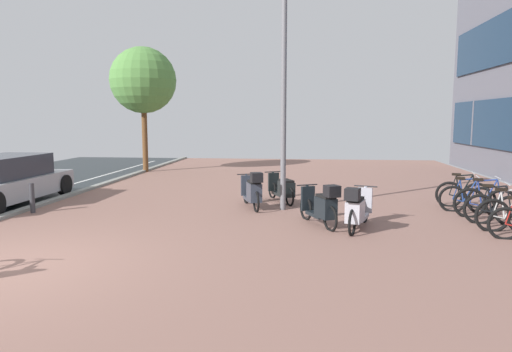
% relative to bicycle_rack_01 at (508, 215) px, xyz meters
% --- Properties ---
extents(ground, '(21.00, 40.00, 0.13)m').
position_rel_bicycle_rack_01_xyz_m(ground, '(-7.51, -3.35, -0.37)').
color(ground, '#1F2629').
extents(bicycle_rack_01, '(1.35, 0.48, 1.00)m').
position_rel_bicycle_rack_01_xyz_m(bicycle_rack_01, '(0.00, 0.00, 0.00)').
color(bicycle_rack_01, black).
rests_on(bicycle_rack_01, ground).
extents(bicycle_rack_02, '(1.32, 0.48, 0.97)m').
position_rel_bicycle_rack_01_xyz_m(bicycle_rack_02, '(0.00, 0.66, -0.01)').
color(bicycle_rack_02, black).
rests_on(bicycle_rack_02, ground).
extents(bicycle_rack_03, '(1.44, 0.48, 1.03)m').
position_rel_bicycle_rack_01_xyz_m(bicycle_rack_03, '(0.04, 1.33, 0.01)').
color(bicycle_rack_03, black).
rests_on(bicycle_rack_03, ground).
extents(bicycle_rack_04, '(1.34, 0.48, 0.96)m').
position_rel_bicycle_rack_01_xyz_m(bicycle_rack_04, '(-0.16, 1.99, -0.01)').
color(bicycle_rack_04, black).
rests_on(bicycle_rack_04, ground).
extents(bicycle_rack_05, '(1.36, 0.47, 0.98)m').
position_rel_bicycle_rack_01_xyz_m(bicycle_rack_05, '(-0.04, 2.65, -0.01)').
color(bicycle_rack_05, black).
rests_on(bicycle_rack_05, ground).
extents(scooter_near, '(0.85, 1.81, 1.00)m').
position_rel_bicycle_rack_01_xyz_m(scooter_near, '(-3.12, -0.20, 0.10)').
color(scooter_near, black).
rests_on(scooter_near, ground).
extents(scooter_mid, '(0.84, 1.72, 1.03)m').
position_rel_bicycle_rack_01_xyz_m(scooter_mid, '(-5.58, 1.87, 0.12)').
color(scooter_mid, black).
rests_on(scooter_mid, ground).
extents(scooter_far, '(0.93, 1.69, 0.83)m').
position_rel_bicycle_rack_01_xyz_m(scooter_far, '(-4.84, 2.83, 0.03)').
color(scooter_far, black).
rests_on(scooter_far, ground).
extents(scooter_extra, '(0.94, 1.57, 1.00)m').
position_rel_bicycle_rack_01_xyz_m(scooter_extra, '(-3.86, 0.05, 0.10)').
color(scooter_extra, black).
rests_on(scooter_extra, ground).
extents(parked_car_near, '(1.92, 4.26, 1.34)m').
position_rel_bicycle_rack_01_xyz_m(parked_car_near, '(-12.49, 1.83, 0.29)').
color(parked_car_near, '#A5A7AC').
rests_on(parked_car_near, ground).
extents(lamp_post, '(0.20, 0.52, 6.06)m').
position_rel_bicycle_rack_01_xyz_m(lamp_post, '(-4.78, 1.82, 3.00)').
color(lamp_post, slate).
rests_on(lamp_post, ground).
extents(street_tree, '(2.85, 2.85, 5.43)m').
position_rel_bicycle_rack_01_xyz_m(street_tree, '(-11.26, 9.66, 3.63)').
color(street_tree, brown).
rests_on(street_tree, ground).
extents(bollard_far, '(0.12, 0.12, 0.75)m').
position_rel_bicycle_rack_01_xyz_m(bollard_far, '(-10.99, 0.74, 0.03)').
color(bollard_far, '#38383D').
rests_on(bollard_far, ground).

